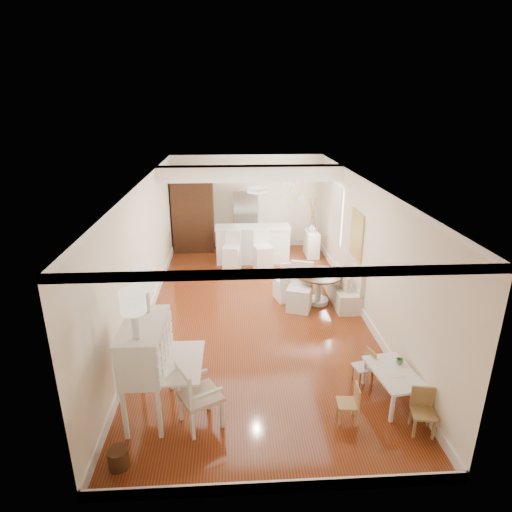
{
  "coord_description": "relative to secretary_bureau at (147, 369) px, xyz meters",
  "views": [
    {
      "loc": [
        -0.47,
        -8.18,
        4.28
      ],
      "look_at": [
        0.03,
        0.3,
        1.18
      ],
      "focal_mm": 30.0,
      "sensor_mm": 36.0,
      "label": 1
    }
  ],
  "objects": [
    {
      "name": "kids_chair_c",
      "position": [
        3.76,
        -0.63,
        -0.4
      ],
      "size": [
        0.36,
        0.36,
        0.65
      ],
      "primitive_type": "cube",
      "rotation": [
        0.0,
        0.0,
        -0.18
      ],
      "color": "olive",
      "rests_on": "ground"
    },
    {
      "name": "kids_table",
      "position": [
        3.6,
        0.06,
        -0.48
      ],
      "size": [
        0.72,
        1.06,
        0.49
      ],
      "primitive_type": "cube",
      "rotation": [
        0.0,
        0.0,
        0.14
      ],
      "color": "white",
      "rests_on": "ground"
    },
    {
      "name": "wicker_basket",
      "position": [
        -0.23,
        -0.98,
        -0.6
      ],
      "size": [
        0.28,
        0.28,
        0.26
      ],
      "primitive_type": "cylinder",
      "rotation": [
        0.0,
        0.0,
        -0.11
      ],
      "color": "#4A2C17",
      "rests_on": "ground"
    },
    {
      "name": "bar_stool_right",
      "position": [
        2.04,
        5.37,
        -0.17
      ],
      "size": [
        0.53,
        0.53,
        1.11
      ],
      "primitive_type": "cube",
      "rotation": [
        0.0,
        0.0,
        0.22
      ],
      "color": "white",
      "rests_on": "ground"
    },
    {
      "name": "dining_table",
      "position": [
        3.13,
        3.41,
        -0.38
      ],
      "size": [
        1.27,
        1.27,
        0.7
      ],
      "primitive_type": "cylinder",
      "rotation": [
        0.0,
        0.0,
        -0.29
      ],
      "color": "#482D17",
      "rests_on": "ground"
    },
    {
      "name": "bar_stool_left",
      "position": [
        1.21,
        5.48,
        -0.19
      ],
      "size": [
        0.51,
        0.51,
        1.07
      ],
      "primitive_type": "cube",
      "rotation": [
        0.0,
        0.0,
        -0.22
      ],
      "color": "white",
      "rests_on": "ground"
    },
    {
      "name": "branch_vase",
      "position": [
        3.52,
        6.52,
        0.11
      ],
      "size": [
        0.24,
        0.24,
        0.22
      ],
      "primitive_type": "imported",
      "rotation": [
        0.0,
        0.0,
        0.18
      ],
      "color": "white",
      "rests_on": "sideboard"
    },
    {
      "name": "kids_chair_a",
      "position": [
        2.8,
        -0.34,
        -0.43
      ],
      "size": [
        0.31,
        0.31,
        0.59
      ],
      "primitive_type": "cube",
      "rotation": [
        0.0,
        0.0,
        -1.66
      ],
      "color": "tan",
      "rests_on": "ground"
    },
    {
      "name": "pencil_cup",
      "position": [
        3.75,
        0.26,
        -0.19
      ],
      "size": [
        0.14,
        0.14,
        0.09
      ],
      "primitive_type": "imported",
      "rotation": [
        0.0,
        0.0,
        0.33
      ],
      "color": "#5A9456",
      "rests_on": "kids_table"
    },
    {
      "name": "pantry_cabinet",
      "position": [
        0.1,
        7.19,
        0.42
      ],
      "size": [
        1.2,
        0.6,
        2.3
      ],
      "primitive_type": "cube",
      "color": "#381E11",
      "rests_on": "ground"
    },
    {
      "name": "sideboard",
      "position": [
        3.54,
        6.5,
        -0.36
      ],
      "size": [
        0.35,
        0.77,
        0.73
      ],
      "primitive_type": "cube",
      "rotation": [
        0.0,
        0.0,
        0.01
      ],
      "color": "white",
      "rests_on": "ground"
    },
    {
      "name": "kids_chair_b",
      "position": [
        3.27,
        0.51,
        -0.44
      ],
      "size": [
        0.34,
        0.34,
        0.58
      ],
      "primitive_type": "cube",
      "rotation": [
        0.0,
        0.0,
        -1.33
      ],
      "color": "#A57E4B",
      "rests_on": "ground"
    },
    {
      "name": "slip_chair_far",
      "position": [
        2.43,
        3.64,
        -0.24
      ],
      "size": [
        0.57,
        0.59,
        0.96
      ],
      "primitive_type": "cube",
      "rotation": [
        0.0,
        0.0,
        -2.86
      ],
      "color": "white",
      "rests_on": "ground"
    },
    {
      "name": "gustavian_armchair",
      "position": [
        0.75,
        -0.28,
        -0.24
      ],
      "size": [
        0.76,
        0.76,
        0.98
      ],
      "primitive_type": "cube",
      "rotation": [
        0.0,
        0.0,
        2.06
      ],
      "color": "white",
      "rests_on": "ground"
    },
    {
      "name": "room",
      "position": [
        1.74,
        3.33,
        1.26
      ],
      "size": [
        9.0,
        9.04,
        2.82
      ],
      "color": "brown",
      "rests_on": "ground"
    },
    {
      "name": "slip_chair_near",
      "position": [
        2.66,
        3.11,
        -0.21
      ],
      "size": [
        0.64,
        0.65,
        1.04
      ],
      "primitive_type": "cube",
      "rotation": [
        0.0,
        0.0,
        -0.34
      ],
      "color": "white",
      "rests_on": "ground"
    },
    {
      "name": "secretary_bureau",
      "position": [
        0.0,
        0.0,
        0.0
      ],
      "size": [
        1.15,
        1.17,
        1.45
      ],
      "primitive_type": "cube",
      "rotation": [
        0.0,
        0.0,
        -0.01
      ],
      "color": "white",
      "rests_on": "ground"
    },
    {
      "name": "fridge",
      "position": [
        2.0,
        7.16,
        0.17
      ],
      "size": [
        0.75,
        0.65,
        1.8
      ],
      "primitive_type": "imported",
      "color": "silver",
      "rests_on": "ground"
    },
    {
      "name": "breakfast_counter",
      "position": [
        1.8,
        6.11,
        -0.21
      ],
      "size": [
        2.05,
        0.65,
        1.03
      ],
      "primitive_type": "cube",
      "color": "white",
      "rests_on": "ground"
    },
    {
      "name": "banquette",
      "position": [
        3.69,
        3.51,
        -0.24
      ],
      "size": [
        0.52,
        1.6,
        0.98
      ],
      "primitive_type": "cube",
      "color": "silver",
      "rests_on": "ground"
    }
  ]
}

